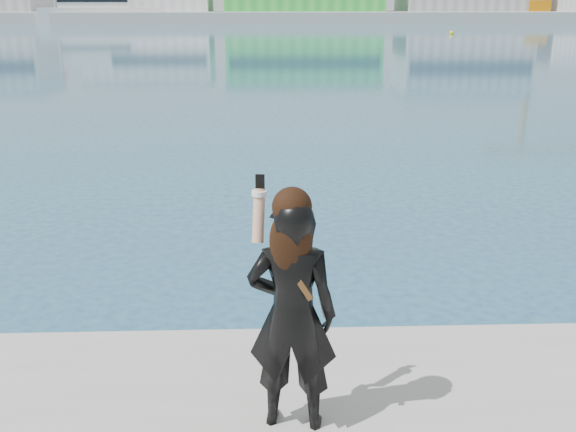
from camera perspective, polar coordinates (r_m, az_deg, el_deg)
name	(u,v)px	position (r m, az deg, el deg)	size (l,w,h in m)	color
far_quay	(262,16)	(133.98, -2.31, 17.32)	(320.00, 40.00, 2.00)	#9E9E99
motor_yacht	(97,8)	(121.83, -16.62, 17.30)	(21.22, 9.80, 9.56)	white
buoy_near	(452,34)	(81.14, 14.33, 15.39)	(0.50, 0.50, 0.50)	yellow
woman	(292,309)	(4.09, 0.34, -8.24)	(0.62, 0.45, 1.67)	black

